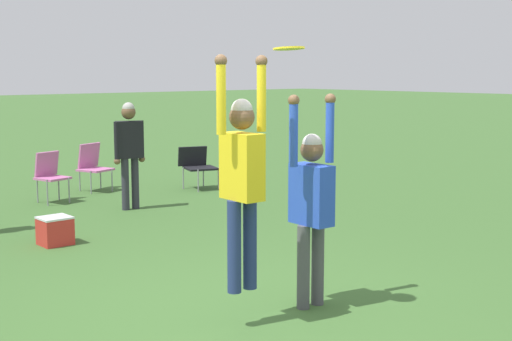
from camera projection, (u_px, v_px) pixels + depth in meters
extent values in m
plane|color=#3D662D|center=(251.00, 316.00, 6.47)|extent=(120.00, 120.00, 0.00)
cylinder|color=navy|center=(234.00, 247.00, 6.07)|extent=(0.12, 0.12, 0.80)
cylinder|color=navy|center=(250.00, 244.00, 6.19)|extent=(0.12, 0.12, 0.80)
cube|color=yellow|center=(242.00, 166.00, 6.03)|extent=(0.21, 0.40, 0.57)
sphere|color=brown|center=(242.00, 117.00, 5.97)|extent=(0.22, 0.22, 0.22)
sphere|color=#B7B2AD|center=(242.00, 110.00, 5.97)|extent=(0.18, 0.18, 0.18)
cylinder|color=yellow|center=(221.00, 98.00, 5.81)|extent=(0.08, 0.08, 0.60)
sphere|color=brown|center=(221.00, 61.00, 5.77)|extent=(0.10, 0.10, 0.10)
cylinder|color=yellow|center=(261.00, 97.00, 6.09)|extent=(0.08, 0.08, 0.60)
sphere|color=brown|center=(261.00, 61.00, 6.05)|extent=(0.10, 0.10, 0.10)
cylinder|color=#4C4C51|center=(303.00, 267.00, 6.61)|extent=(0.12, 0.12, 0.79)
cylinder|color=#4C4C51|center=(318.00, 264.00, 6.74)|extent=(0.12, 0.12, 0.79)
cube|color=blue|center=(311.00, 195.00, 6.58)|extent=(0.22, 0.43, 0.56)
sphere|color=brown|center=(312.00, 150.00, 6.52)|extent=(0.21, 0.21, 0.21)
sphere|color=#B7B2AD|center=(312.00, 144.00, 6.52)|extent=(0.18, 0.18, 0.18)
cylinder|color=blue|center=(294.00, 134.00, 6.35)|extent=(0.08, 0.08, 0.59)
sphere|color=brown|center=(294.00, 100.00, 6.31)|extent=(0.10, 0.10, 0.10)
cylinder|color=blue|center=(330.00, 131.00, 6.66)|extent=(0.08, 0.08, 0.59)
sphere|color=brown|center=(330.00, 99.00, 6.61)|extent=(0.10, 0.10, 0.10)
cylinder|color=yellow|center=(289.00, 48.00, 6.05)|extent=(0.27, 0.27, 0.03)
cylinder|color=gray|center=(91.00, 183.00, 12.84)|extent=(0.02, 0.02, 0.42)
cylinder|color=gray|center=(112.00, 180.00, 13.12)|extent=(0.02, 0.02, 0.42)
cylinder|color=gray|center=(80.00, 180.00, 13.16)|extent=(0.02, 0.02, 0.42)
cylinder|color=gray|center=(101.00, 178.00, 13.44)|extent=(0.02, 0.02, 0.42)
cube|color=#C666A3|center=(96.00, 170.00, 13.11)|extent=(0.64, 0.64, 0.04)
cube|color=#C666A3|center=(89.00, 155.00, 13.26)|extent=(0.52, 0.27, 0.45)
cylinder|color=gray|center=(47.00, 193.00, 11.71)|extent=(0.02, 0.02, 0.44)
cylinder|color=gray|center=(69.00, 190.00, 11.96)|extent=(0.02, 0.02, 0.44)
cylinder|color=gray|center=(37.00, 190.00, 12.00)|extent=(0.02, 0.02, 0.44)
cylinder|color=gray|center=(59.00, 187.00, 12.25)|extent=(0.02, 0.02, 0.44)
cube|color=#C666A3|center=(53.00, 178.00, 11.95)|extent=(0.55, 0.55, 0.04)
cube|color=#C666A3|center=(47.00, 164.00, 12.08)|extent=(0.47, 0.22, 0.41)
cylinder|color=gray|center=(198.00, 181.00, 13.05)|extent=(0.02, 0.02, 0.42)
cylinder|color=gray|center=(218.00, 178.00, 13.35)|extent=(0.02, 0.02, 0.42)
cylinder|color=gray|center=(183.00, 178.00, 13.40)|extent=(0.02, 0.02, 0.42)
cylinder|color=gray|center=(203.00, 176.00, 13.71)|extent=(0.02, 0.02, 0.42)
cube|color=black|center=(201.00, 168.00, 13.35)|extent=(0.70, 0.70, 0.04)
cube|color=black|center=(192.00, 156.00, 13.52)|extent=(0.56, 0.27, 0.37)
cylinder|color=#2D2D38|center=(125.00, 184.00, 11.35)|extent=(0.12, 0.12, 0.83)
cylinder|color=#2D2D38|center=(135.00, 183.00, 11.46)|extent=(0.12, 0.12, 0.83)
cube|color=black|center=(129.00, 140.00, 11.31)|extent=(0.45, 0.31, 0.59)
sphere|color=brown|center=(128.00, 112.00, 11.25)|extent=(0.22, 0.22, 0.22)
sphere|color=#B7B2AD|center=(128.00, 108.00, 11.24)|extent=(0.19, 0.19, 0.19)
cylinder|color=black|center=(117.00, 142.00, 11.16)|extent=(0.08, 0.08, 0.62)
sphere|color=brown|center=(117.00, 161.00, 11.20)|extent=(0.10, 0.10, 0.10)
cylinder|color=black|center=(141.00, 140.00, 11.46)|extent=(0.08, 0.08, 0.62)
sphere|color=brown|center=(142.00, 159.00, 11.50)|extent=(0.10, 0.10, 0.10)
cube|color=red|center=(55.00, 232.00, 9.10)|extent=(0.38, 0.35, 0.34)
cube|color=silver|center=(55.00, 218.00, 9.08)|extent=(0.38, 0.35, 0.02)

